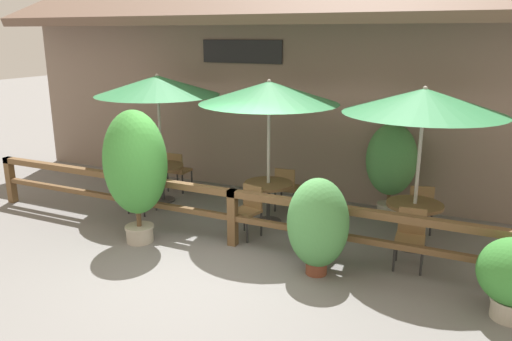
{
  "coord_description": "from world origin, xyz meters",
  "views": [
    {
      "loc": [
        3.57,
        -5.68,
        3.37
      ],
      "look_at": [
        0.26,
        1.39,
        1.22
      ],
      "focal_mm": 35.0,
      "sensor_mm": 36.0,
      "label": 1
    }
  ],
  "objects_px": {
    "chair_far_wallside": "(420,205)",
    "chair_far_streetside": "(411,235)",
    "chair_near_wallside": "(178,169)",
    "dining_table_middle": "(268,191)",
    "dining_table_near": "(162,173)",
    "potted_plant_entrance_palm": "(135,165)",
    "patio_umbrella_far": "(424,101)",
    "chair_near_streetside": "(143,187)",
    "potted_plant_corner_fern": "(391,161)",
    "chair_middle_wallside": "(287,186)",
    "chair_middle_streetside": "(248,208)",
    "dining_table_far": "(414,212)",
    "patio_umbrella_middle": "(269,93)",
    "potted_plant_tall_tropical": "(318,224)",
    "patio_umbrella_near": "(157,85)"
  },
  "relations": [
    {
      "from": "patio_umbrella_far",
      "to": "patio_umbrella_middle",
      "type": "bearing_deg",
      "value": 178.92
    },
    {
      "from": "dining_table_near",
      "to": "chair_near_wallside",
      "type": "xyz_separation_m",
      "value": [
        -0.08,
        0.69,
        -0.11
      ]
    },
    {
      "from": "chair_far_wallside",
      "to": "dining_table_middle",
      "type": "bearing_deg",
      "value": 0.04
    },
    {
      "from": "chair_far_streetside",
      "to": "chair_far_wallside",
      "type": "bearing_deg",
      "value": 87.9
    },
    {
      "from": "chair_middle_wallside",
      "to": "potted_plant_entrance_palm",
      "type": "distance_m",
      "value": 3.07
    },
    {
      "from": "chair_near_wallside",
      "to": "patio_umbrella_far",
      "type": "height_order",
      "value": "patio_umbrella_far"
    },
    {
      "from": "chair_far_wallside",
      "to": "chair_far_streetside",
      "type": "bearing_deg",
      "value": 77.68
    },
    {
      "from": "chair_middle_streetside",
      "to": "potted_plant_entrance_palm",
      "type": "bearing_deg",
      "value": -133.17
    },
    {
      "from": "chair_middle_streetside",
      "to": "potted_plant_corner_fern",
      "type": "distance_m",
      "value": 2.9
    },
    {
      "from": "dining_table_middle",
      "to": "potted_plant_entrance_palm",
      "type": "xyz_separation_m",
      "value": [
        -1.59,
        -1.72,
        0.72
      ]
    },
    {
      "from": "patio_umbrella_middle",
      "to": "dining_table_near",
      "type": "bearing_deg",
      "value": 175.35
    },
    {
      "from": "chair_middle_wallside",
      "to": "potted_plant_tall_tropical",
      "type": "relative_size",
      "value": 0.61
    },
    {
      "from": "potted_plant_corner_fern",
      "to": "dining_table_middle",
      "type": "bearing_deg",
      "value": -145.71
    },
    {
      "from": "chair_near_wallside",
      "to": "patio_umbrella_far",
      "type": "distance_m",
      "value": 5.54
    },
    {
      "from": "patio_umbrella_far",
      "to": "potted_plant_tall_tropical",
      "type": "xyz_separation_m",
      "value": [
        -1.12,
        -1.53,
        -1.62
      ]
    },
    {
      "from": "dining_table_near",
      "to": "patio_umbrella_middle",
      "type": "xyz_separation_m",
      "value": [
        2.48,
        -0.2,
        1.78
      ]
    },
    {
      "from": "potted_plant_entrance_palm",
      "to": "potted_plant_tall_tropical",
      "type": "bearing_deg",
      "value": 2.77
    },
    {
      "from": "dining_table_near",
      "to": "dining_table_middle",
      "type": "height_order",
      "value": "same"
    },
    {
      "from": "chair_middle_streetside",
      "to": "chair_middle_wallside",
      "type": "xyz_separation_m",
      "value": [
        0.13,
        1.45,
        0.0
      ]
    },
    {
      "from": "patio_umbrella_middle",
      "to": "chair_middle_streetside",
      "type": "bearing_deg",
      "value": -94.64
    },
    {
      "from": "chair_middle_streetside",
      "to": "chair_far_wallside",
      "type": "bearing_deg",
      "value": 41.6
    },
    {
      "from": "dining_table_near",
      "to": "potted_plant_entrance_palm",
      "type": "bearing_deg",
      "value": -65.12
    },
    {
      "from": "dining_table_far",
      "to": "dining_table_near",
      "type": "bearing_deg",
      "value": 177.17
    },
    {
      "from": "chair_near_wallside",
      "to": "dining_table_middle",
      "type": "relative_size",
      "value": 0.99
    },
    {
      "from": "patio_umbrella_middle",
      "to": "potted_plant_entrance_palm",
      "type": "height_order",
      "value": "patio_umbrella_middle"
    },
    {
      "from": "chair_near_streetside",
      "to": "chair_middle_streetside",
      "type": "height_order",
      "value": "same"
    },
    {
      "from": "patio_umbrella_middle",
      "to": "chair_far_streetside",
      "type": "distance_m",
      "value": 3.32
    },
    {
      "from": "chair_near_streetside",
      "to": "chair_far_streetside",
      "type": "relative_size",
      "value": 1.0
    },
    {
      "from": "chair_middle_wallside",
      "to": "potted_plant_corner_fern",
      "type": "bearing_deg",
      "value": -166.1
    },
    {
      "from": "chair_near_wallside",
      "to": "potted_plant_tall_tropical",
      "type": "distance_m",
      "value": 4.72
    },
    {
      "from": "patio_umbrella_middle",
      "to": "chair_middle_streetside",
      "type": "relative_size",
      "value": 2.98
    },
    {
      "from": "chair_near_streetside",
      "to": "chair_middle_streetside",
      "type": "bearing_deg",
      "value": -5.91
    },
    {
      "from": "dining_table_middle",
      "to": "patio_umbrella_far",
      "type": "relative_size",
      "value": 0.34
    },
    {
      "from": "chair_near_wallside",
      "to": "chair_far_wallside",
      "type": "height_order",
      "value": "same"
    },
    {
      "from": "chair_middle_wallside",
      "to": "potted_plant_entrance_palm",
      "type": "bearing_deg",
      "value": 52.13
    },
    {
      "from": "chair_middle_streetside",
      "to": "patio_umbrella_far",
      "type": "distance_m",
      "value": 3.3
    },
    {
      "from": "patio_umbrella_middle",
      "to": "potted_plant_corner_fern",
      "type": "distance_m",
      "value": 2.68
    },
    {
      "from": "chair_middle_wallside",
      "to": "patio_umbrella_middle",
      "type": "bearing_deg",
      "value": 80.63
    },
    {
      "from": "chair_near_streetside",
      "to": "chair_far_wallside",
      "type": "height_order",
      "value": "same"
    },
    {
      "from": "chair_far_wallside",
      "to": "potted_plant_corner_fern",
      "type": "xyz_separation_m",
      "value": [
        -0.65,
        0.64,
        0.56
      ]
    },
    {
      "from": "chair_near_wallside",
      "to": "potted_plant_entrance_palm",
      "type": "relative_size",
      "value": 0.4
    },
    {
      "from": "chair_near_wallside",
      "to": "potted_plant_corner_fern",
      "type": "distance_m",
      "value": 4.54
    },
    {
      "from": "dining_table_far",
      "to": "potted_plant_tall_tropical",
      "type": "bearing_deg",
      "value": -126.13
    },
    {
      "from": "chair_middle_wallside",
      "to": "chair_middle_streetside",
      "type": "bearing_deg",
      "value": 81.12
    },
    {
      "from": "chair_near_streetside",
      "to": "potted_plant_corner_fern",
      "type": "relative_size",
      "value": 0.49
    },
    {
      "from": "dining_table_near",
      "to": "potted_plant_tall_tropical",
      "type": "distance_m",
      "value": 4.32
    },
    {
      "from": "chair_middle_wallside",
      "to": "potted_plant_tall_tropical",
      "type": "height_order",
      "value": "potted_plant_tall_tropical"
    },
    {
      "from": "patio_umbrella_middle",
      "to": "dining_table_middle",
      "type": "distance_m",
      "value": 1.78
    },
    {
      "from": "patio_umbrella_middle",
      "to": "dining_table_far",
      "type": "distance_m",
      "value": 3.12
    },
    {
      "from": "patio_umbrella_near",
      "to": "chair_middle_streetside",
      "type": "relative_size",
      "value": 2.98
    }
  ]
}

